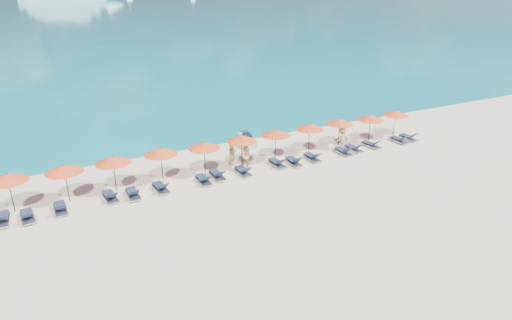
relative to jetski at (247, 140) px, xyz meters
name	(u,v)px	position (x,y,z in m)	size (l,w,h in m)	color
ground	(280,196)	(-2.32, -8.95, -0.37)	(1400.00, 1400.00, 0.00)	beige
sea	(26,0)	(-2.32, 651.05, -0.36)	(1600.00, 1300.00, 0.01)	#1FA9B2
sailboat_near	(129,0)	(110.49, 545.84, 0.93)	(6.89, 2.30, 12.63)	white
sailboat_far	(193,0)	(168.05, 475.24, 0.64)	(5.35, 1.78, 9.80)	white
jetski	(247,140)	(0.00, 0.00, 0.00)	(1.40, 2.63, 0.89)	silver
beachgoer_a	(232,155)	(-2.85, -3.45, 0.43)	(0.58, 0.38, 1.59)	tan
beachgoer_b	(247,157)	(-2.28, -4.61, 0.60)	(0.93, 0.54, 1.92)	tan
beachgoer_c	(342,139)	(5.76, -4.36, 0.49)	(1.11, 0.52, 1.72)	tan
umbrella_0	(7,178)	(-15.98, -3.95, 1.65)	(2.10, 2.10, 2.28)	black
umbrella_1	(64,169)	(-13.23, -4.00, 1.65)	(2.10, 2.10, 2.28)	black
umbrella_2	(113,160)	(-10.62, -3.88, 1.65)	(2.10, 2.10, 2.28)	black
umbrella_3	(161,151)	(-7.76, -3.80, 1.65)	(2.10, 2.10, 2.28)	black
umbrella_4	(204,145)	(-5.02, -3.99, 1.65)	(2.10, 2.10, 2.28)	black
umbrella_5	(242,138)	(-2.30, -3.86, 1.65)	(2.10, 2.10, 2.28)	black
umbrella_6	(275,133)	(0.31, -3.84, 1.65)	(2.10, 2.10, 2.28)	black
umbrella_7	(310,127)	(3.17, -3.82, 1.65)	(2.10, 2.10, 2.28)	black
umbrella_8	(340,121)	(5.94, -3.75, 1.65)	(2.10, 2.10, 2.28)	black
umbrella_9	(371,117)	(8.72, -4.00, 1.65)	(2.10, 2.10, 2.28)	black
umbrella_10	(396,113)	(11.41, -3.90, 1.65)	(2.10, 2.10, 2.28)	black
lounger_0	(2,219)	(-16.54, -4.99, -0.13)	(0.67, 1.72, 0.66)	silver
lounger_1	(27,216)	(-15.40, -5.23, -0.13)	(0.75, 1.74, 0.66)	silver
lounger_2	(60,208)	(-13.79, -5.09, -0.13)	(0.65, 1.71, 0.66)	silver
lounger_3	(110,196)	(-11.15, -4.90, -0.13)	(0.76, 1.75, 0.66)	silver
lounger_4	(133,193)	(-9.92, -5.11, -0.13)	(0.65, 1.71, 0.66)	silver
lounger_5	(161,187)	(-8.27, -5.06, -0.13)	(0.76, 1.75, 0.66)	silver
lounger_6	(204,179)	(-5.59, -5.19, -0.13)	(0.64, 1.71, 0.66)	silver
lounger_7	(217,175)	(-4.56, -4.89, -0.13)	(0.64, 1.71, 0.66)	silver
lounger_8	(243,171)	(-2.82, -5.10, -0.13)	(0.62, 1.70, 0.66)	silver
lounger_9	(277,163)	(-0.16, -4.92, -0.13)	(0.63, 1.70, 0.66)	silver
lounger_10	(294,161)	(1.01, -5.20, -0.13)	(0.79, 1.75, 0.66)	silver
lounger_11	(312,157)	(2.59, -5.12, -0.13)	(0.71, 1.73, 0.66)	silver
lounger_12	(343,151)	(5.29, -5.21, -0.13)	(0.68, 1.72, 0.66)	silver
lounger_13	(354,148)	(6.38, -5.04, -0.13)	(0.65, 1.71, 0.66)	silver
lounger_14	(371,144)	(8.12, -5.01, -0.13)	(0.78, 1.75, 0.66)	silver
lounger_15	(399,140)	(10.80, -5.18, -0.13)	(0.67, 1.72, 0.66)	silver
lounger_16	(408,137)	(11.94, -5.06, -0.13)	(0.68, 1.72, 0.66)	silver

